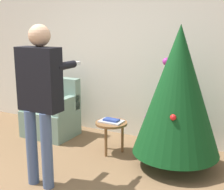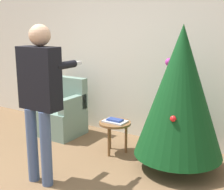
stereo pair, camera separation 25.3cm
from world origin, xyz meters
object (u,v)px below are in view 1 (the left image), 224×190
(armchair, at_px, (52,115))
(side_stool, at_px, (111,126))
(christmas_tree, at_px, (178,91))
(person_standing, at_px, (40,91))

(armchair, distance_m, side_stool, 1.17)
(christmas_tree, bearing_deg, person_standing, -136.29)
(side_stool, bearing_deg, armchair, 171.26)
(armchair, distance_m, person_standing, 1.71)
(christmas_tree, distance_m, person_standing, 1.59)
(armchair, height_order, side_stool, armchair)
(side_stool, bearing_deg, christmas_tree, 0.52)
(christmas_tree, distance_m, side_stool, 1.06)
(christmas_tree, bearing_deg, side_stool, -179.48)
(christmas_tree, xyz_separation_m, person_standing, (-1.15, -1.10, 0.09))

